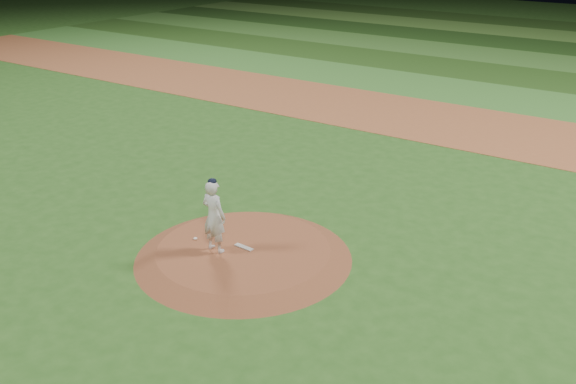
{
  "coord_description": "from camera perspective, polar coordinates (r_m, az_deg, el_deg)",
  "views": [
    {
      "loc": [
        9.0,
        -11.21,
        7.94
      ],
      "look_at": [
        0.0,
        2.0,
        1.1
      ],
      "focal_mm": 40.0,
      "sensor_mm": 36.0,
      "label": 1
    }
  ],
  "objects": [
    {
      "name": "rosin_bag",
      "position": [
        16.87,
        -8.24,
        -4.11
      ],
      "size": [
        0.11,
        0.11,
        0.06
      ],
      "primitive_type": "ellipsoid",
      "color": "white",
      "rests_on": "pitchers_mound"
    },
    {
      "name": "pitcher_on_mound",
      "position": [
        15.87,
        -6.6,
        -2.11
      ],
      "size": [
        0.7,
        0.48,
        1.94
      ],
      "color": "silver",
      "rests_on": "pitchers_mound"
    },
    {
      "name": "pitching_rubber",
      "position": [
        16.34,
        -3.94,
        -4.91
      ],
      "size": [
        0.54,
        0.17,
        0.03
      ],
      "primitive_type": "cube",
      "rotation": [
        0.0,
        0.0,
        -0.06
      ],
      "color": "beige",
      "rests_on": "pitchers_mound"
    },
    {
      "name": "outfield_stripe_1",
      "position": [
        37.67,
        19.95,
        9.64
      ],
      "size": [
        70.0,
        5.0,
        0.02
      ],
      "primitive_type": "cube",
      "color": "#244B18",
      "rests_on": "ground"
    },
    {
      "name": "outfield_stripe_0",
      "position": [
        32.97,
        17.58,
        8.17
      ],
      "size": [
        70.0,
        5.0,
        0.02
      ],
      "primitive_type": "cube",
      "color": "#39792C",
      "rests_on": "ground"
    },
    {
      "name": "pitchers_mound",
      "position": [
        16.36,
        -3.96,
        -5.42
      ],
      "size": [
        5.5,
        5.5,
        0.25
      ],
      "primitive_type": "cone",
      "color": "brown",
      "rests_on": "ground"
    },
    {
      "name": "outfield_stripe_3",
      "position": [
        47.26,
        23.3,
        11.67
      ],
      "size": [
        70.0,
        5.0,
        0.02
      ],
      "primitive_type": "cube",
      "color": "#1D3F14",
      "rests_on": "ground"
    },
    {
      "name": "outfield_stripe_2",
      "position": [
        42.44,
        21.81,
        10.77
      ],
      "size": [
        70.0,
        5.0,
        0.02
      ],
      "primitive_type": "cube",
      "color": "#397028",
      "rests_on": "ground"
    },
    {
      "name": "infield_dirt_band",
      "position": [
        27.92,
        14.09,
        5.96
      ],
      "size": [
        70.0,
        6.0,
        0.02
      ],
      "primitive_type": "cube",
      "color": "#9D5731",
      "rests_on": "ground"
    },
    {
      "name": "ground",
      "position": [
        16.42,
        -3.95,
        -5.81
      ],
      "size": [
        120.0,
        120.0,
        0.0
      ],
      "primitive_type": "plane",
      "color": "#2A5A1D",
      "rests_on": "ground"
    }
  ]
}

